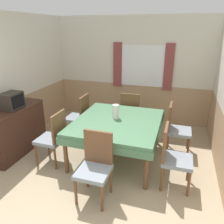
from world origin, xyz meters
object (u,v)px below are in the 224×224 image
(chair_left_far, at_px, (80,115))
(chair_left_near, at_px, (54,136))
(chair_head_near, at_px, (95,164))
(chair_right_far, at_px, (176,127))
(chair_head_window, at_px, (131,112))
(chair_right_near, at_px, (173,155))
(sideboard, at_px, (16,130))
(vase, at_px, (116,112))
(dining_table, at_px, (117,125))
(tv, at_px, (12,101))

(chair_left_far, height_order, chair_left_near, same)
(chair_head_near, distance_m, chair_right_far, 1.90)
(chair_left_near, bearing_deg, chair_head_window, -32.19)
(chair_right_near, height_order, sideboard, chair_right_near)
(vase, bearing_deg, dining_table, -56.97)
(chair_head_window, bearing_deg, chair_right_near, -57.81)
(dining_table, bearing_deg, tv, -167.55)
(chair_head_near, bearing_deg, tv, -19.52)
(chair_right_far, distance_m, chair_right_near, 1.04)
(chair_right_far, distance_m, chair_left_near, 2.28)
(tv, bearing_deg, chair_right_far, 17.94)
(sideboard, bearing_deg, chair_right_near, -2.13)
(chair_head_near, xyz_separation_m, chair_head_window, (0.00, 2.17, 0.00))
(sideboard, bearing_deg, tv, -7.95)
(chair_left_far, distance_m, vase, 1.10)
(dining_table, distance_m, chair_head_near, 1.09)
(chair_left_near, bearing_deg, chair_head_near, -119.14)
(chair_left_near, distance_m, tv, 1.03)
(tv, bearing_deg, dining_table, 12.45)
(dining_table, relative_size, chair_right_near, 1.71)
(chair_head_window, relative_size, tv, 2.59)
(chair_right_near, xyz_separation_m, tv, (-2.90, 0.11, 0.54))
(chair_left_far, relative_size, chair_right_near, 1.00)
(dining_table, bearing_deg, sideboard, -167.84)
(chair_left_near, relative_size, sideboard, 0.76)
(chair_head_near, height_order, chair_left_near, same)
(chair_left_far, height_order, vase, vase)
(chair_left_near, distance_m, sideboard, 0.91)
(chair_left_near, distance_m, chair_right_near, 2.02)
(chair_right_far, height_order, chair_left_near, same)
(chair_head_near, height_order, tv, tv)
(chair_right_near, bearing_deg, dining_table, -117.28)
(chair_left_near, bearing_deg, dining_table, -62.72)
(chair_head_near, relative_size, chair_right_near, 1.00)
(chair_right_near, bearing_deg, chair_head_near, -60.86)
(dining_table, bearing_deg, chair_head_window, 90.00)
(chair_head_near, height_order, chair_head_window, same)
(dining_table, distance_m, tv, 1.98)
(chair_left_far, distance_m, chair_head_near, 1.90)
(chair_right_far, bearing_deg, dining_table, -62.72)
(chair_head_near, distance_m, tv, 2.07)
(chair_right_far, bearing_deg, chair_left_near, -62.72)
(sideboard, bearing_deg, dining_table, 12.16)
(chair_right_far, relative_size, chair_head_window, 1.00)
(chair_head_near, xyz_separation_m, vase, (-0.06, 1.18, 0.35))
(chair_right_far, relative_size, chair_left_near, 1.00)
(chair_head_window, distance_m, tv, 2.47)
(chair_left_far, bearing_deg, chair_right_near, -117.28)
(chair_right_near, bearing_deg, chair_head_window, -147.81)
(chair_left_far, distance_m, tv, 1.39)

